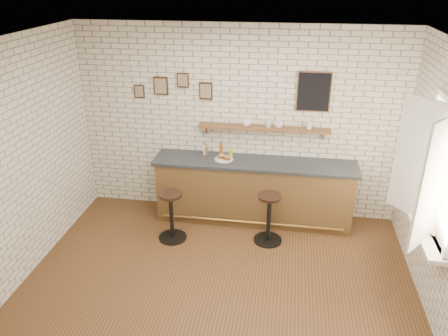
{
  "coord_description": "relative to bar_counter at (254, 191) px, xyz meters",
  "views": [
    {
      "loc": [
        0.76,
        -4.37,
        3.7
      ],
      "look_at": [
        -0.05,
        0.9,
        1.24
      ],
      "focal_mm": 35.0,
      "sensor_mm": 36.0,
      "label": 1
    }
  ],
  "objects": [
    {
      "name": "back_wall_decor",
      "position": [
        -0.07,
        0.28,
        1.54
      ],
      "size": [
        2.96,
        0.02,
        0.56
      ],
      "color": "black",
      "rests_on": "ground"
    },
    {
      "name": "shelf_cup_c",
      "position": [
        0.33,
        0.2,
        1.04
      ],
      "size": [
        0.15,
        0.15,
        0.1
      ],
      "primitive_type": "imported",
      "rotation": [
        0.0,
        0.0,
        1.73
      ],
      "color": "white",
      "rests_on": "wall_shelf"
    },
    {
      "name": "book_lower",
      "position": [
        2.08,
        -1.44,
        0.43
      ],
      "size": [
        0.23,
        0.28,
        0.02
      ],
      "primitive_type": "imported",
      "rotation": [
        0.0,
        0.0,
        -0.26
      ],
      "color": "tan",
      "rests_on": "window_sill"
    },
    {
      "name": "casement_window",
      "position": [
        2.06,
        -1.4,
        1.14
      ],
      "size": [
        0.4,
        1.3,
        1.56
      ],
      "color": "white",
      "rests_on": "ground"
    },
    {
      "name": "ciabatta_sandwich",
      "position": [
        -0.47,
        -0.0,
        0.55
      ],
      "size": [
        0.23,
        0.17,
        0.07
      ],
      "color": "tan",
      "rests_on": "sandwich_plate"
    },
    {
      "name": "wall_shelf",
      "position": [
        0.1,
        0.2,
        0.97
      ],
      "size": [
        2.0,
        0.18,
        0.18
      ],
      "color": "brown",
      "rests_on": "ground"
    },
    {
      "name": "bitters_bottle_white",
      "position": [
        -0.81,
        0.14,
        0.58
      ],
      "size": [
        0.05,
        0.05,
        0.2
      ],
      "color": "beige",
      "rests_on": "bar_counter"
    },
    {
      "name": "potato_chips",
      "position": [
        -0.49,
        -0.01,
        0.52
      ],
      "size": [
        0.26,
        0.18,
        0.0
      ],
      "color": "#DC9C4D",
      "rests_on": "sandwich_plate"
    },
    {
      "name": "window_sill",
      "position": [
        2.1,
        -1.4,
        0.39
      ],
      "size": [
        0.2,
        1.35,
        0.06
      ],
      "color": "white",
      "rests_on": "ground"
    },
    {
      "name": "shelf_cup_b",
      "position": [
        0.17,
        0.2,
        1.04
      ],
      "size": [
        0.15,
        0.15,
        0.1
      ],
      "primitive_type": "imported",
      "rotation": [
        0.0,
        0.0,
        1.05
      ],
      "color": "white",
      "rests_on": "wall_shelf"
    },
    {
      "name": "shelf_cup_a",
      "position": [
        -0.15,
        0.2,
        1.05
      ],
      "size": [
        0.18,
        0.18,
        0.11
      ],
      "primitive_type": "imported",
      "rotation": [
        0.0,
        0.0,
        0.4
      ],
      "color": "white",
      "rests_on": "wall_shelf"
    },
    {
      "name": "bitters_bottle_brown",
      "position": [
        -0.78,
        0.14,
        0.58
      ],
      "size": [
        0.06,
        0.06,
        0.18
      ],
      "color": "brown",
      "rests_on": "bar_counter"
    },
    {
      "name": "bar_counter",
      "position": [
        0.0,
        0.0,
        0.0
      ],
      "size": [
        3.1,
        0.65,
        1.01
      ],
      "color": "brown",
      "rests_on": "ground"
    },
    {
      "name": "bar_stool_right",
      "position": [
        0.28,
        -0.59,
        -0.1
      ],
      "size": [
        0.42,
        0.42,
        0.76
      ],
      "color": "black",
      "rests_on": "ground"
    },
    {
      "name": "bar_stool_left",
      "position": [
        -1.14,
        -0.74,
        -0.1
      ],
      "size": [
        0.42,
        0.42,
        0.76
      ],
      "color": "black",
      "rests_on": "ground"
    },
    {
      "name": "sandwich_plate",
      "position": [
        -0.48,
        -0.0,
        0.51
      ],
      "size": [
        0.28,
        0.28,
        0.01
      ],
      "primitive_type": "cylinder",
      "color": "white",
      "rests_on": "bar_counter"
    },
    {
      "name": "bitters_bottle_amber",
      "position": [
        -0.54,
        0.14,
        0.6
      ],
      "size": [
        0.06,
        0.06,
        0.24
      ],
      "color": "#8F4817",
      "rests_on": "bar_counter"
    },
    {
      "name": "ground",
      "position": [
        -0.3,
        -1.7,
        -0.51
      ],
      "size": [
        5.0,
        5.0,
        0.0
      ],
      "primitive_type": "plane",
      "color": "brown",
      "rests_on": "ground"
    },
    {
      "name": "shelf_cup_d",
      "position": [
        0.78,
        0.2,
        1.04
      ],
      "size": [
        0.13,
        0.13,
        0.1
      ],
      "primitive_type": "imported",
      "rotation": [
        0.0,
        0.0,
        0.28
      ],
      "color": "white",
      "rests_on": "wall_shelf"
    },
    {
      "name": "condiment_bottle_yellow",
      "position": [
        -0.39,
        0.14,
        0.57
      ],
      "size": [
        0.05,
        0.05,
        0.17
      ],
      "color": "gold",
      "rests_on": "bar_counter"
    },
    {
      "name": "book_upper",
      "position": [
        2.08,
        -1.47,
        0.45
      ],
      "size": [
        0.23,
        0.26,
        0.02
      ],
      "primitive_type": "imported",
      "rotation": [
        0.0,
        0.0,
        -0.44
      ],
      "color": "tan",
      "rests_on": "book_lower"
    }
  ]
}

